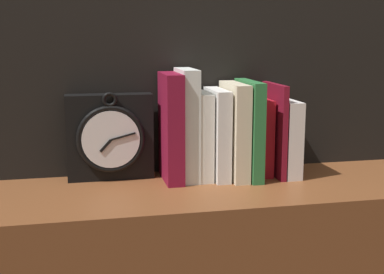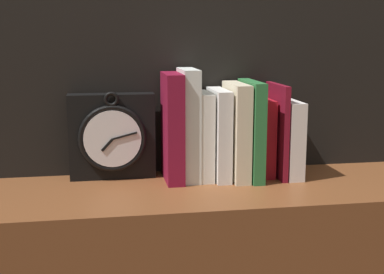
{
  "view_description": "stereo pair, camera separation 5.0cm",
  "coord_description": "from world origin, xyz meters",
  "px_view_note": "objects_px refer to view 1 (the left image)",
  "views": [
    {
      "loc": [
        -0.24,
        -1.11,
        1.06
      ],
      "look_at": [
        0.0,
        0.0,
        0.84
      ],
      "focal_mm": 50.0,
      "sensor_mm": 36.0,
      "label": 1
    },
    {
      "loc": [
        -0.19,
        -1.12,
        1.06
      ],
      "look_at": [
        0.0,
        0.0,
        0.84
      ],
      "focal_mm": 50.0,
      "sensor_mm": 36.0,
      "label": 2
    }
  ],
  "objects_px": {
    "clock": "(110,137)",
    "book_slot8_white": "(285,137)",
    "book_slot0_maroon": "(171,127)",
    "book_slot1_white": "(187,125)",
    "book_slot4_cream": "(234,131)",
    "book_slot5_green": "(249,129)",
    "book_slot2_white": "(201,135)",
    "book_slot6_red": "(259,136)",
    "book_slot3_white": "(217,134)",
    "book_slot7_maroon": "(274,130)"
  },
  "relations": [
    {
      "from": "book_slot0_maroon",
      "to": "book_slot8_white",
      "type": "xyz_separation_m",
      "value": [
        0.28,
        -0.0,
        -0.03
      ]
    },
    {
      "from": "book_slot0_maroon",
      "to": "book_slot4_cream",
      "type": "height_order",
      "value": "book_slot0_maroon"
    },
    {
      "from": "book_slot8_white",
      "to": "book_slot7_maroon",
      "type": "bearing_deg",
      "value": -179.8
    },
    {
      "from": "book_slot0_maroon",
      "to": "book_slot4_cream",
      "type": "distance_m",
      "value": 0.15
    },
    {
      "from": "book_slot0_maroon",
      "to": "book_slot7_maroon",
      "type": "xyz_separation_m",
      "value": [
        0.25,
        -0.0,
        -0.01
      ]
    },
    {
      "from": "book_slot2_white",
      "to": "book_slot8_white",
      "type": "height_order",
      "value": "book_slot2_white"
    },
    {
      "from": "book_slot5_green",
      "to": "book_slot1_white",
      "type": "bearing_deg",
      "value": 173.99
    },
    {
      "from": "book_slot5_green",
      "to": "book_slot8_white",
      "type": "distance_m",
      "value": 0.1
    },
    {
      "from": "book_slot7_maroon",
      "to": "book_slot8_white",
      "type": "xyz_separation_m",
      "value": [
        0.03,
        0.0,
        -0.02
      ]
    },
    {
      "from": "book_slot2_white",
      "to": "book_slot5_green",
      "type": "relative_size",
      "value": 0.89
    },
    {
      "from": "book_slot5_green",
      "to": "book_slot7_maroon",
      "type": "relative_size",
      "value": 1.04
    },
    {
      "from": "book_slot3_white",
      "to": "book_slot2_white",
      "type": "bearing_deg",
      "value": 169.36
    },
    {
      "from": "clock",
      "to": "book_slot7_maroon",
      "type": "xyz_separation_m",
      "value": [
        0.39,
        -0.04,
        0.01
      ]
    },
    {
      "from": "book_slot4_cream",
      "to": "book_slot7_maroon",
      "type": "bearing_deg",
      "value": 1.85
    },
    {
      "from": "book_slot1_white",
      "to": "book_slot2_white",
      "type": "bearing_deg",
      "value": 1.17
    },
    {
      "from": "clock",
      "to": "book_slot2_white",
      "type": "height_order",
      "value": "clock"
    },
    {
      "from": "book_slot5_green",
      "to": "book_slot6_red",
      "type": "xyz_separation_m",
      "value": [
        0.03,
        0.02,
        -0.02
      ]
    },
    {
      "from": "book_slot4_cream",
      "to": "book_slot7_maroon",
      "type": "xyz_separation_m",
      "value": [
        0.1,
        0.0,
        -0.0
      ]
    },
    {
      "from": "book_slot0_maroon",
      "to": "book_slot7_maroon",
      "type": "relative_size",
      "value": 1.13
    },
    {
      "from": "book_slot5_green",
      "to": "book_slot8_white",
      "type": "xyz_separation_m",
      "value": [
        0.09,
        0.01,
        -0.02
      ]
    },
    {
      "from": "book_slot2_white",
      "to": "book_slot6_red",
      "type": "bearing_deg",
      "value": 2.38
    },
    {
      "from": "clock",
      "to": "book_slot8_white",
      "type": "height_order",
      "value": "clock"
    },
    {
      "from": "clock",
      "to": "book_slot1_white",
      "type": "relative_size",
      "value": 0.81
    },
    {
      "from": "clock",
      "to": "book_slot5_green",
      "type": "relative_size",
      "value": 0.91
    },
    {
      "from": "clock",
      "to": "book_slot5_green",
      "type": "bearing_deg",
      "value": -8.6
    },
    {
      "from": "book_slot2_white",
      "to": "book_slot8_white",
      "type": "xyz_separation_m",
      "value": [
        0.2,
        -0.01,
        -0.01
      ]
    },
    {
      "from": "book_slot0_maroon",
      "to": "book_slot1_white",
      "type": "height_order",
      "value": "book_slot1_white"
    },
    {
      "from": "book_slot3_white",
      "to": "book_slot7_maroon",
      "type": "xyz_separation_m",
      "value": [
        0.14,
        -0.0,
        0.01
      ]
    },
    {
      "from": "clock",
      "to": "book_slot8_white",
      "type": "distance_m",
      "value": 0.42
    },
    {
      "from": "book_slot1_white",
      "to": "book_slot5_green",
      "type": "height_order",
      "value": "book_slot1_white"
    },
    {
      "from": "clock",
      "to": "book_slot1_white",
      "type": "distance_m",
      "value": 0.18
    },
    {
      "from": "book_slot0_maroon",
      "to": "book_slot4_cream",
      "type": "relative_size",
      "value": 1.11
    },
    {
      "from": "book_slot2_white",
      "to": "book_slot7_maroon",
      "type": "bearing_deg",
      "value": -3.18
    },
    {
      "from": "book_slot4_cream",
      "to": "book_slot5_green",
      "type": "height_order",
      "value": "book_slot5_green"
    },
    {
      "from": "clock",
      "to": "book_slot8_white",
      "type": "xyz_separation_m",
      "value": [
        0.41,
        -0.04,
        -0.01
      ]
    },
    {
      "from": "book_slot1_white",
      "to": "book_slot3_white",
      "type": "height_order",
      "value": "book_slot1_white"
    },
    {
      "from": "book_slot7_maroon",
      "to": "book_slot5_green",
      "type": "bearing_deg",
      "value": -174.43
    },
    {
      "from": "book_slot6_red",
      "to": "book_slot8_white",
      "type": "height_order",
      "value": "book_slot6_red"
    },
    {
      "from": "book_slot5_green",
      "to": "clock",
      "type": "bearing_deg",
      "value": 171.4
    },
    {
      "from": "book_slot2_white",
      "to": "book_slot6_red",
      "type": "xyz_separation_m",
      "value": [
        0.14,
        0.01,
        -0.01
      ]
    },
    {
      "from": "book_slot2_white",
      "to": "book_slot4_cream",
      "type": "distance_m",
      "value": 0.08
    },
    {
      "from": "book_slot7_maroon",
      "to": "book_slot8_white",
      "type": "distance_m",
      "value": 0.03
    },
    {
      "from": "clock",
      "to": "book_slot0_maroon",
      "type": "distance_m",
      "value": 0.14
    },
    {
      "from": "book_slot4_cream",
      "to": "book_slot1_white",
      "type": "bearing_deg",
      "value": 173.7
    },
    {
      "from": "clock",
      "to": "book_slot5_green",
      "type": "xyz_separation_m",
      "value": [
        0.32,
        -0.05,
        0.01
      ]
    },
    {
      "from": "clock",
      "to": "book_slot6_red",
      "type": "distance_m",
      "value": 0.36
    },
    {
      "from": "book_slot8_white",
      "to": "book_slot2_white",
      "type": "bearing_deg",
      "value": 177.29
    },
    {
      "from": "book_slot0_maroon",
      "to": "book_slot1_white",
      "type": "relative_size",
      "value": 0.96
    },
    {
      "from": "clock",
      "to": "book_slot6_red",
      "type": "xyz_separation_m",
      "value": [
        0.35,
        -0.03,
        -0.01
      ]
    },
    {
      "from": "book_slot8_white",
      "to": "book_slot0_maroon",
      "type": "bearing_deg",
      "value": 179.21
    }
  ]
}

